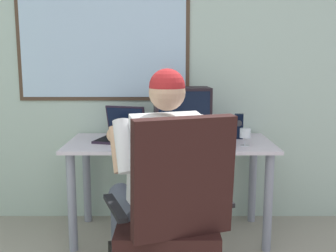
{
  "coord_description": "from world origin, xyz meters",
  "views": [
    {
      "loc": [
        0.09,
        -0.65,
        1.31
      ],
      "look_at": [
        0.09,
        1.8,
        0.9
      ],
      "focal_mm": 43.02,
      "sensor_mm": 36.0,
      "label": 1
    }
  ],
  "objects": [
    {
      "name": "office_chair",
      "position": [
        0.13,
        1.27,
        0.58
      ],
      "size": [
        0.7,
        0.63,
        1.05
      ],
      "color": "black",
      "rests_on": "ground"
    },
    {
      "name": "person_seated",
      "position": [
        0.05,
        1.53,
        0.66
      ],
      "size": [
        0.68,
        0.87,
        1.26
      ],
      "color": "#494F5D",
      "rests_on": "ground"
    },
    {
      "name": "laptop",
      "position": [
        -0.25,
        2.27,
        0.78
      ],
      "size": [
        0.38,
        0.38,
        0.24
      ],
      "color": "#261B2C",
      "rests_on": "desk"
    },
    {
      "name": "desk_speaker",
      "position": [
        0.63,
        2.32,
        0.81
      ],
      "size": [
        0.07,
        0.08,
        0.18
      ],
      "color": "black",
      "rests_on": "desk"
    },
    {
      "name": "desk",
      "position": [
        0.11,
        2.21,
        0.6
      ],
      "size": [
        1.47,
        0.65,
        0.72
      ],
      "color": "gray",
      "rests_on": "ground"
    },
    {
      "name": "wine_glass",
      "position": [
        0.62,
        2.05,
        0.8
      ],
      "size": [
        0.07,
        0.07,
        0.12
      ],
      "color": "silver",
      "rests_on": "desk"
    },
    {
      "name": "crt_monitor",
      "position": [
        0.2,
        2.24,
        0.95
      ],
      "size": [
        0.42,
        0.27,
        0.39
      ],
      "color": "beige",
      "rests_on": "desk"
    },
    {
      "name": "wall_rear",
      "position": [
        -0.02,
        2.59,
        1.37
      ],
      "size": [
        5.02,
        0.08,
        2.71
      ],
      "color": "#B1C8B9",
      "rests_on": "ground"
    }
  ]
}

